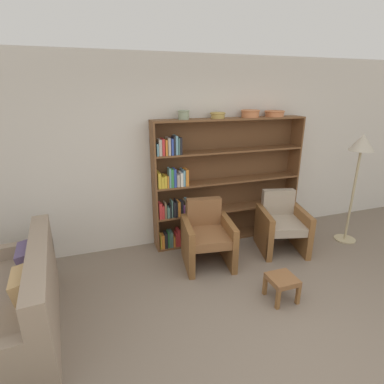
{
  "coord_description": "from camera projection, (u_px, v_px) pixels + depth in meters",
  "views": [
    {
      "loc": [
        -1.53,
        -1.63,
        2.28
      ],
      "look_at": [
        -0.29,
        2.04,
        0.95
      ],
      "focal_mm": 28.0,
      "sensor_mm": 36.0,
      "label": 1
    }
  ],
  "objects": [
    {
      "name": "ground_plane",
      "position": [
        296.0,
        360.0,
        2.66
      ],
      "size": [
        24.0,
        24.0,
        0.0
      ],
      "primitive_type": "plane",
      "color": "#7A6B5B"
    },
    {
      "name": "wall_back",
      "position": [
        199.0,
        153.0,
        4.51
      ],
      "size": [
        12.0,
        0.06,
        2.75
      ],
      "color": "silver",
      "rests_on": "ground"
    },
    {
      "name": "bookshelf",
      "position": [
        216.0,
        183.0,
        4.56
      ],
      "size": [
        2.34,
        0.3,
        1.89
      ],
      "color": "brown",
      "rests_on": "ground"
    },
    {
      "name": "bowl_sage",
      "position": [
        184.0,
        114.0,
        4.05
      ],
      "size": [
        0.17,
        0.17,
        0.12
      ],
      "color": "gray",
      "rests_on": "bookshelf"
    },
    {
      "name": "bowl_copper",
      "position": [
        218.0,
        115.0,
        4.21
      ],
      "size": [
        0.22,
        0.22,
        0.08
      ],
      "color": "tan",
      "rests_on": "bookshelf"
    },
    {
      "name": "bowl_cream",
      "position": [
        250.0,
        113.0,
        4.36
      ],
      "size": [
        0.28,
        0.28,
        0.11
      ],
      "color": "#C67547",
      "rests_on": "bookshelf"
    },
    {
      "name": "bowl_olive",
      "position": [
        275.0,
        113.0,
        4.49
      ],
      "size": [
        0.3,
        0.3,
        0.09
      ],
      "color": "#C67547",
      "rests_on": "bookshelf"
    },
    {
      "name": "couch",
      "position": [
        10.0,
        309.0,
        2.86
      ],
      "size": [
        1.09,
        1.8,
        0.87
      ],
      "rotation": [
        0.0,
        0.0,
        1.66
      ],
      "color": "gray",
      "rests_on": "ground"
    },
    {
      "name": "armchair_leather",
      "position": [
        207.0,
        236.0,
        4.06
      ],
      "size": [
        0.73,
        0.76,
        0.85
      ],
      "rotation": [
        0.0,
        0.0,
        3.0
      ],
      "color": "brown",
      "rests_on": "ground"
    },
    {
      "name": "armchair_cushioned",
      "position": [
        282.0,
        224.0,
        4.42
      ],
      "size": [
        0.79,
        0.82,
        0.85
      ],
      "rotation": [
        0.0,
        0.0,
        2.89
      ],
      "color": "brown",
      "rests_on": "ground"
    },
    {
      "name": "floor_lamp",
      "position": [
        361.0,
        151.0,
        4.34
      ],
      "size": [
        0.35,
        0.35,
        1.68
      ],
      "color": "tan",
      "rests_on": "ground"
    },
    {
      "name": "footstool",
      "position": [
        282.0,
        282.0,
        3.37
      ],
      "size": [
        0.3,
        0.3,
        0.29
      ],
      "color": "brown",
      "rests_on": "ground"
    }
  ]
}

